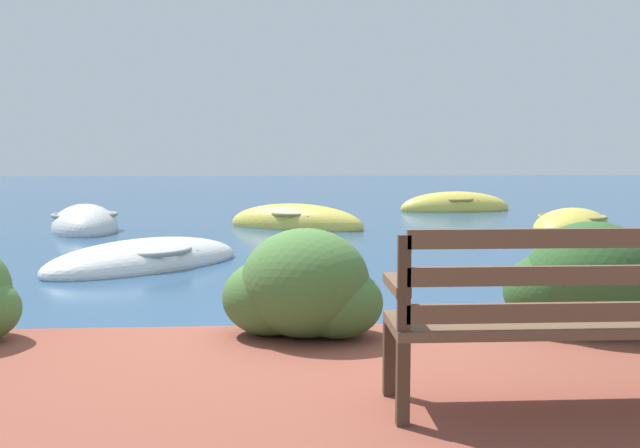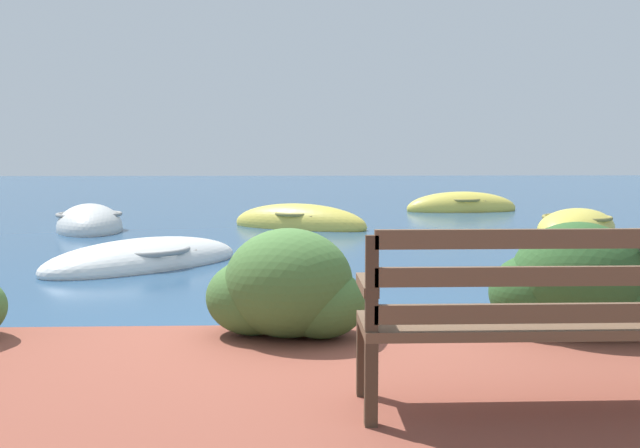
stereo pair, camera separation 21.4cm
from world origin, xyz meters
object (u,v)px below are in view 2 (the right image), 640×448
at_px(rowboat_outer, 299,224).
at_px(rowboat_mid, 577,228).
at_px(rowboat_distant, 461,208).
at_px(rowboat_nearest, 144,261).
at_px(rowboat_far, 90,227).
at_px(park_bench, 532,315).
at_px(mooring_buoy, 290,246).

bearing_deg(rowboat_outer, rowboat_mid, 19.52).
xyz_separation_m(rowboat_mid, rowboat_distant, (-1.09, 4.71, 0.00)).
relative_size(rowboat_nearest, rowboat_outer, 0.97).
distance_m(rowboat_far, rowboat_outer, 4.03).
distance_m(park_bench, mooring_buoy, 7.56).
distance_m(rowboat_outer, rowboat_distant, 5.66).
distance_m(rowboat_nearest, rowboat_far, 4.69).
distance_m(park_bench, rowboat_distant, 14.89).
relative_size(rowboat_far, rowboat_outer, 0.83).
bearing_deg(park_bench, rowboat_distant, 83.84).
xyz_separation_m(rowboat_nearest, rowboat_mid, (7.34, 3.82, 0.01)).
height_order(rowboat_nearest, rowboat_far, rowboat_far).
distance_m(rowboat_nearest, rowboat_distant, 10.57).
xyz_separation_m(park_bench, rowboat_distant, (3.10, 14.55, -0.63)).
xyz_separation_m(rowboat_nearest, rowboat_far, (-1.92, 4.28, 0.02)).
distance_m(rowboat_mid, mooring_buoy, 5.92).
height_order(rowboat_mid, rowboat_distant, rowboat_distant).
relative_size(park_bench, rowboat_far, 0.67).
height_order(rowboat_distant, mooring_buoy, rowboat_distant).
distance_m(rowboat_far, rowboat_distant, 9.21).
xyz_separation_m(rowboat_far, mooring_buoy, (3.85, -2.87, -0.01)).
xyz_separation_m(park_bench, mooring_buoy, (-1.22, 7.43, -0.64)).
bearing_deg(rowboat_mid, rowboat_far, -52.87).
distance_m(rowboat_distant, mooring_buoy, 8.33).
distance_m(rowboat_nearest, rowboat_mid, 8.27).
height_order(rowboat_mid, rowboat_far, rowboat_far).
relative_size(rowboat_far, mooring_buoy, 5.89).
bearing_deg(rowboat_distant, rowboat_mid, -82.52).
bearing_deg(rowboat_nearest, rowboat_far, 68.95).
height_order(rowboat_nearest, rowboat_outer, rowboat_outer).
bearing_deg(rowboat_mid, rowboat_nearest, -22.56).
xyz_separation_m(rowboat_mid, mooring_buoy, (-5.41, -2.41, -0.00)).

